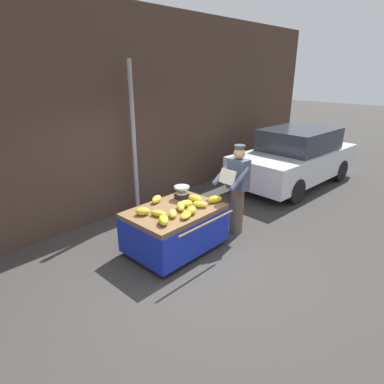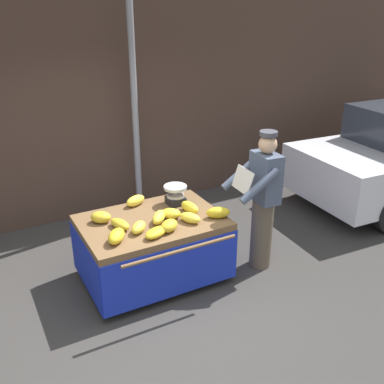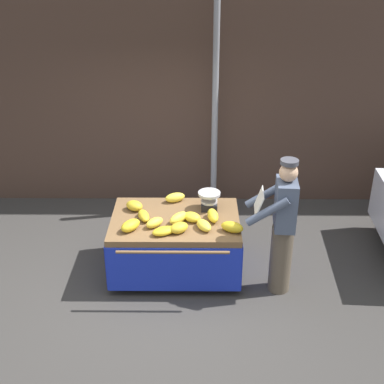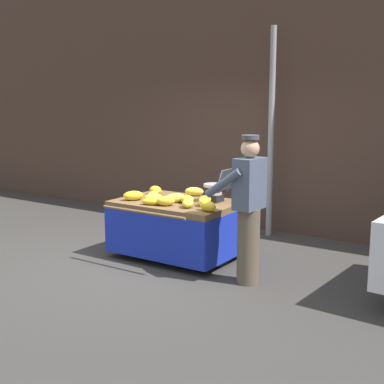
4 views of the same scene
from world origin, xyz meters
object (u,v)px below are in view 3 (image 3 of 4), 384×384
banana_bunch_6 (179,228)px  banana_bunch_5 (192,217)px  banana_bunch_10 (213,216)px  banana_bunch_8 (134,206)px  banana_bunch_9 (179,218)px  banana_bunch_4 (155,223)px  vendor_person (282,227)px  street_pole (215,111)px  weighing_scale (209,201)px  banana_bunch_2 (164,231)px  banana_bunch_7 (130,225)px  banana_bunch_0 (144,216)px  banana_bunch_1 (232,227)px  banana_bunch_11 (204,225)px  banana_bunch_3 (175,197)px  banana_cart (175,233)px

banana_bunch_6 → banana_bunch_5: bearing=60.6°
banana_bunch_6 → banana_bunch_10: size_ratio=0.83×
banana_bunch_8 → banana_bunch_9: banana_bunch_8 is taller
banana_bunch_4 → vendor_person: bearing=-6.6°
banana_bunch_8 → banana_bunch_10: bearing=-14.0°
street_pole → vendor_person: street_pole is taller
weighing_scale → banana_bunch_10: bearing=-82.2°
banana_bunch_2 → banana_bunch_7: (-0.40, 0.09, 0.02)m
street_pole → weighing_scale: size_ratio=11.30×
weighing_scale → banana_bunch_0: weighing_scale is taller
banana_bunch_2 → banana_bunch_10: (0.58, 0.34, 0.02)m
banana_bunch_1 → banana_bunch_10: size_ratio=0.95×
banana_bunch_5 → banana_bunch_11: (0.14, -0.20, -0.00)m
banana_bunch_2 → banana_bunch_3: (0.10, 0.82, 0.02)m
banana_bunch_0 → banana_bunch_11: (0.73, -0.24, 0.00)m
banana_bunch_8 → banana_bunch_0: bearing=-59.1°
banana_bunch_10 → banana_bunch_11: banana_bunch_10 is taller
banana_bunch_2 → banana_bunch_3: size_ratio=1.08×
street_pole → banana_bunch_10: bearing=-92.2°
banana_bunch_6 → street_pole: bearing=77.1°
street_pole → banana_bunch_11: 2.13m
banana_cart → banana_bunch_8: banana_bunch_8 is taller
banana_bunch_5 → banana_bunch_7: size_ratio=0.82×
banana_bunch_11 → vendor_person: 0.91m
street_pole → weighing_scale: bearing=-94.1°
banana_bunch_1 → vendor_person: bearing=-6.1°
banana_bunch_2 → banana_bunch_7: 0.41m
banana_cart → banana_bunch_7: bearing=-150.8°
banana_bunch_5 → vendor_person: (1.04, -0.31, 0.05)m
banana_bunch_4 → banana_bunch_7: bearing=-163.1°
banana_bunch_1 → banana_bunch_3: size_ratio=1.01×
banana_bunch_4 → banana_bunch_10: 0.72m
banana_bunch_2 → vendor_person: 1.37m
banana_bunch_5 → banana_bunch_9: banana_bunch_9 is taller
banana_cart → banana_bunch_8: 0.62m
banana_cart → banana_bunch_6: bearing=-80.1°
banana_bunch_8 → banana_cart: bearing=-21.4°
banana_bunch_3 → banana_bunch_8: 0.56m
banana_bunch_1 → banana_bunch_6: banana_bunch_1 is taller
street_pole → vendor_person: bearing=-71.0°
banana_bunch_4 → weighing_scale: bearing=34.4°
banana_cart → banana_bunch_11: banana_bunch_11 is taller
weighing_scale → banana_bunch_3: size_ratio=1.05×
banana_bunch_3 → street_pole: bearing=67.0°
banana_bunch_5 → banana_bunch_7: (-0.72, -0.22, 0.01)m
street_pole → banana_cart: (-0.53, -1.72, -1.02)m
banana_bunch_1 → banana_bunch_7: bearing=178.6°
vendor_person → banana_bunch_5: bearing=163.4°
banana_bunch_1 → vendor_person: size_ratio=0.16×
banana_cart → banana_bunch_0: (-0.38, -0.03, 0.26)m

